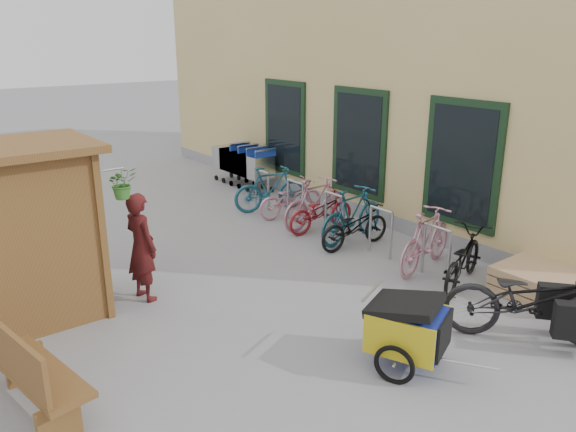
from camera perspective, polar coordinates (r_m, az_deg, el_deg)
ground at (r=7.80m, az=3.86°, el=-10.42°), size 80.00×80.00×0.00m
building at (r=14.67m, az=12.04°, el=16.75°), size 6.07×13.00×7.00m
kiosk at (r=8.00m, az=-26.66°, el=0.39°), size 2.49×1.65×2.40m
bike_rack at (r=10.68m, az=4.73°, el=0.52°), size 0.05×5.35×0.86m
pallet_stack at (r=9.14m, az=24.38°, el=-6.23°), size 1.00×1.20×0.40m
bench at (r=6.38m, az=-24.88°, el=-13.94°), size 0.73×1.63×1.00m
shopping_carts at (r=14.34m, az=-4.65°, el=5.58°), size 0.62×2.09×1.11m
child_trailer at (r=6.73m, az=12.06°, el=-10.94°), size 1.01×1.52×0.89m
cargo_bike at (r=7.69m, az=23.65°, el=-7.91°), size 1.90×2.09×1.10m
person_kiosk at (r=8.32m, az=-14.68°, el=-3.05°), size 0.48×0.65×1.61m
bike_0 at (r=9.02m, az=17.31°, el=-4.14°), size 1.76×1.11×0.87m
bike_1 at (r=9.44m, az=13.83°, el=-2.33°), size 1.79×0.87×1.03m
bike_2 at (r=10.23m, az=6.81°, el=-1.02°), size 1.55×0.61×0.80m
bike_3 at (r=10.51m, az=6.54°, el=0.16°), size 1.76×0.70×1.03m
bike_4 at (r=11.03m, az=3.37°, el=0.48°), size 1.54×0.60×0.80m
bike_5 at (r=11.22m, az=2.78°, el=1.37°), size 1.73×0.62×1.02m
bike_6 at (r=11.88m, az=0.26°, el=1.80°), size 1.57×0.69×0.80m
bike_7 at (r=12.27m, az=-1.80°, el=2.79°), size 1.72×0.88×1.00m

